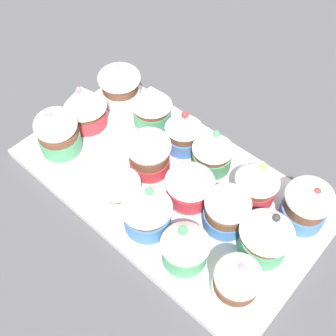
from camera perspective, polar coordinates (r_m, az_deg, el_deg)
name	(u,v)px	position (r cm, az deg, el deg)	size (l,w,h in cm)	color
ground_plane	(168,192)	(59.85, 0.00, -3.35)	(180.00, 180.00, 3.00)	#4C4C51
baking_tray	(168,184)	(58.13, 0.00, -2.18)	(43.12, 23.72, 1.20)	silver
cupcake_0	(307,204)	(54.18, 18.74, -4.71)	(6.14, 6.14, 7.13)	#477AC6
cupcake_1	(258,179)	(54.10, 12.38, -1.51)	(5.87, 5.87, 8.02)	#D1333D
cupcake_2	(213,149)	(56.89, 6.25, 2.63)	(5.82, 5.82, 7.39)	#4C9E6B
cupcake_3	(184,130)	(59.26, 2.19, 5.34)	(5.50, 5.50, 7.20)	#477AC6
cupcake_4	(152,104)	(62.81, -2.28, 8.94)	(6.26, 6.26, 7.06)	#4C9E6B
cupcake_5	(120,85)	(66.77, -6.70, 11.39)	(6.80, 6.80, 6.71)	white
cupcake_6	(268,232)	(49.80, 13.66, -8.61)	(6.60, 6.60, 8.39)	#4C9E6B
cupcake_7	(229,207)	(52.11, 8.46, -5.41)	(5.86, 5.86, 6.11)	#477AC6
cupcake_8	(192,177)	(53.32, 3.41, -1.31)	(6.64, 6.64, 7.36)	#D1333D
cupcake_9	(151,150)	(56.65, -2.33, 2.45)	(6.22, 6.22, 6.68)	#D1333D
cupcake_10	(82,106)	(63.26, -11.82, 8.41)	(6.59, 6.59, 7.77)	#D1333D
cupcake_11	(237,281)	(47.26, 9.51, -15.28)	(5.35, 5.35, 7.27)	white
cupcake_12	(185,242)	(48.35, 2.41, -10.30)	(5.97, 5.97, 7.67)	#4C9E6B
cupcake_13	(147,208)	(50.64, -2.97, -5.58)	(6.44, 6.44, 7.83)	#477AC6
cupcake_14	(118,183)	(53.19, -6.96, -2.12)	(5.92, 5.92, 7.13)	white
cupcake_15	(57,132)	(61.02, -15.10, 4.91)	(6.22, 6.22, 7.25)	#4C9E6B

